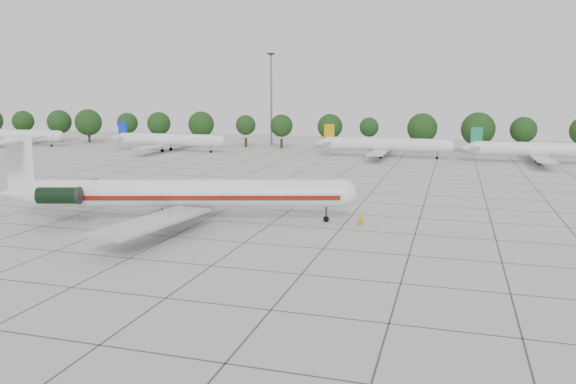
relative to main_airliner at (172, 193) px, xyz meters
name	(u,v)px	position (x,y,z in m)	size (l,w,h in m)	color
ground	(270,225)	(11.10, 2.05, -3.39)	(260.00, 260.00, 0.00)	#ADADA6
apron_joints	(304,200)	(11.10, 17.05, -3.38)	(170.00, 170.00, 0.02)	#383838
main_airliner	(172,193)	(0.00, 0.00, 0.00)	(40.18, 30.81, 9.60)	silver
ground_crew	(361,219)	(21.04, 4.01, -2.50)	(0.65, 0.42, 1.77)	gold
bg_airliner_a	(17,135)	(-87.06, 72.82, -0.48)	(28.24, 27.20, 7.40)	silver
bg_airliner_b	(169,140)	(-38.29, 70.47, -0.48)	(28.24, 27.20, 7.40)	silver
bg_airliner_c	(386,145)	(15.64, 72.58, -0.48)	(28.24, 27.20, 7.40)	silver
bg_airliner_d	(543,150)	(48.37, 70.06, -0.48)	(28.24, 27.20, 7.40)	silver
tree_line	(330,127)	(-0.58, 87.05, 2.59)	(249.86, 8.44, 10.22)	#332114
floodlight_mast	(271,94)	(-18.90, 94.05, 10.89)	(1.60, 1.60, 25.45)	slate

